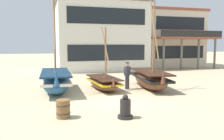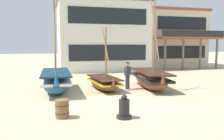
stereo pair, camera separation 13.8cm
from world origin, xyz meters
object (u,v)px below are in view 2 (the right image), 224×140
(fishing_boat_far_right, at_px, (104,82))
(harbor_building_main, at_px, (101,36))
(wooden_barrel, at_px, (62,109))
(capstan_winch, at_px, (124,109))
(fishing_boat_near_left, at_px, (56,80))
(fishing_boat_centre_large, at_px, (150,79))
(harbor_building_annex, at_px, (171,38))
(fisherman_by_hull, at_px, (128,76))

(fishing_boat_far_right, relative_size, harbor_building_main, 0.40)
(wooden_barrel, height_order, harbor_building_main, harbor_building_main)
(capstan_winch, relative_size, harbor_building_main, 0.09)
(fishing_boat_far_right, height_order, harbor_building_main, harbor_building_main)
(fishing_boat_near_left, relative_size, wooden_barrel, 9.39)
(fishing_boat_near_left, distance_m, fishing_boat_far_right, 2.88)
(wooden_barrel, bearing_deg, capstan_winch, -16.45)
(fishing_boat_centre_large, bearing_deg, harbor_building_annex, 56.27)
(fishing_boat_far_right, bearing_deg, fisherman_by_hull, -9.63)
(fishing_boat_centre_large, relative_size, harbor_building_annex, 0.75)
(fishing_boat_near_left, height_order, wooden_barrel, fishing_boat_near_left)
(fishing_boat_far_right, distance_m, capstan_winch, 5.62)
(fishing_boat_near_left, bearing_deg, wooden_barrel, -89.24)
(fishing_boat_far_right, bearing_deg, capstan_winch, -95.42)
(harbor_building_main, bearing_deg, capstan_winch, -99.93)
(fishing_boat_far_right, height_order, fisherman_by_hull, fishing_boat_far_right)
(fishing_boat_centre_large, distance_m, harbor_building_annex, 16.54)
(harbor_building_main, xyz_separation_m, harbor_building_annex, (9.48, 1.41, -0.19))
(fishing_boat_near_left, distance_m, harbor_building_annex, 19.98)
(fishing_boat_far_right, bearing_deg, harbor_building_annex, 47.66)
(harbor_building_annex, bearing_deg, capstan_winch, -123.73)
(fishing_boat_near_left, relative_size, fisherman_by_hull, 3.90)
(fishing_boat_near_left, xyz_separation_m, capstan_winch, (2.34, -5.70, -0.32))
(fisherman_by_hull, distance_m, harbor_building_annex, 17.26)
(capstan_winch, distance_m, harbor_building_annex, 22.77)
(fishing_boat_near_left, xyz_separation_m, wooden_barrel, (0.07, -5.03, -0.33))
(capstan_winch, bearing_deg, harbor_building_main, 80.07)
(fishing_boat_centre_large, height_order, fisherman_by_hull, fishing_boat_centre_large)
(fishing_boat_far_right, bearing_deg, harbor_building_main, 77.96)
(wooden_barrel, bearing_deg, fishing_boat_centre_large, 38.34)
(harbor_building_main, relative_size, harbor_building_annex, 1.23)
(wooden_barrel, bearing_deg, harbor_building_annex, 50.73)
(capstan_winch, bearing_deg, fisherman_by_hull, 69.58)
(fisherman_by_hull, bearing_deg, harbor_building_main, 85.01)
(fisherman_by_hull, distance_m, wooden_barrel, 6.35)
(fishing_boat_far_right, xyz_separation_m, fisherman_by_hull, (1.46, -0.25, 0.38))
(fisherman_by_hull, xyz_separation_m, harbor_building_main, (1.05, 12.00, 2.88))
(wooden_barrel, bearing_deg, fishing_boat_near_left, 90.76)
(fisherman_by_hull, bearing_deg, harbor_building_annex, 51.85)
(fishing_boat_centre_large, height_order, fishing_boat_far_right, fishing_boat_centre_large)
(fisherman_by_hull, bearing_deg, fishing_boat_centre_large, -5.13)
(fishing_boat_far_right, xyz_separation_m, capstan_winch, (-0.53, -5.60, -0.09))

